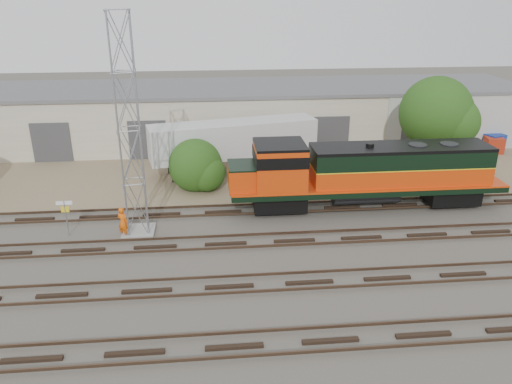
{
  "coord_description": "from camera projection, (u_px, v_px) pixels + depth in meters",
  "views": [
    {
      "loc": [
        -0.69,
        -24.01,
        13.56
      ],
      "look_at": [
        1.99,
        4.0,
        2.2
      ],
      "focal_mm": 35.0,
      "sensor_mm": 36.0,
      "label": 1
    }
  ],
  "objects": [
    {
      "name": "signal_tower",
      "position": [
        129.0,
        133.0,
        27.79
      ],
      "size": [
        1.88,
        1.88,
        12.71
      ],
      "rotation": [
        0.0,
        0.0,
        0.17
      ],
      "color": "gray",
      "rests_on": "ground"
    },
    {
      "name": "dirt_strip",
      "position": [
        219.0,
        168.0,
        41.14
      ],
      "size": [
        80.0,
        16.0,
        0.02
      ],
      "primitive_type": "cube",
      "color": "#726047",
      "rests_on": "ground"
    },
    {
      "name": "tree_east",
      "position": [
        440.0,
        115.0,
        38.64
      ],
      "size": [
        5.9,
        5.62,
        7.59
      ],
      "color": "#382619",
      "rests_on": "ground"
    },
    {
      "name": "ground",
      "position": [
        227.0,
        258.0,
        27.3
      ],
      "size": [
        140.0,
        140.0,
        0.0
      ],
      "primitive_type": "plane",
      "color": "#47423A",
      "rests_on": "ground"
    },
    {
      "name": "dumpster_blue",
      "position": [
        493.0,
        142.0,
        45.55
      ],
      "size": [
        2.01,
        1.95,
        1.5
      ],
      "primitive_type": "cube",
      "rotation": [
        0.0,
        0.0,
        0.35
      ],
      "color": "navy",
      "rests_on": "ground"
    },
    {
      "name": "dumpster_red",
      "position": [
        494.0,
        145.0,
        44.83
      ],
      "size": [
        1.72,
        1.63,
        1.4
      ],
      "primitive_type": "cube",
      "rotation": [
        0.0,
        0.0,
        -0.17
      ],
      "color": "maroon",
      "rests_on": "ground"
    },
    {
      "name": "warehouse",
      "position": [
        217.0,
        114.0,
        47.52
      ],
      "size": [
        58.4,
        10.4,
        5.3
      ],
      "color": "beige",
      "rests_on": "ground"
    },
    {
      "name": "worker",
      "position": [
        123.0,
        222.0,
        29.24
      ],
      "size": [
        0.84,
        0.75,
        1.92
      ],
      "primitive_type": "imported",
      "rotation": [
        0.0,
        0.0,
        2.61
      ],
      "color": "#E5590C",
      "rests_on": "ground"
    },
    {
      "name": "semi_trailer",
      "position": [
        237.0,
        140.0,
        39.55
      ],
      "size": [
        13.5,
        5.43,
        4.07
      ],
      "rotation": [
        0.0,
        0.0,
        0.22
      ],
      "color": "silver",
      "rests_on": "ground"
    },
    {
      "name": "tracks",
      "position": [
        229.0,
        286.0,
        24.5
      ],
      "size": [
        80.0,
        20.4,
        0.28
      ],
      "color": "black",
      "rests_on": "ground"
    },
    {
      "name": "locomotive",
      "position": [
        363.0,
        173.0,
        32.72
      ],
      "size": [
        18.2,
        3.19,
        4.37
      ],
      "color": "black",
      "rests_on": "tracks"
    },
    {
      "name": "sign_post",
      "position": [
        65.0,
        211.0,
        29.18
      ],
      "size": [
        0.93,
        0.07,
        2.27
      ],
      "color": "gray",
      "rests_on": "ground"
    },
    {
      "name": "tree_mid",
      "position": [
        198.0,
        167.0,
        36.34
      ],
      "size": [
        4.12,
        3.92,
        3.92
      ],
      "color": "#382619",
      "rests_on": "ground"
    }
  ]
}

